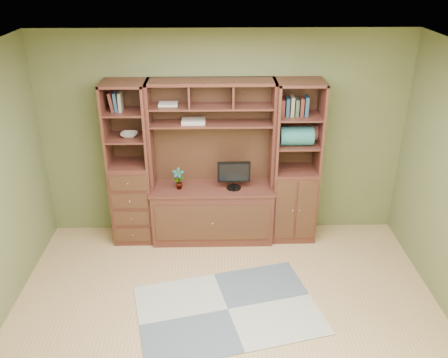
{
  "coord_description": "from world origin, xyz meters",
  "views": [
    {
      "loc": [
        -0.11,
        -3.52,
        3.38
      ],
      "look_at": [
        -0.01,
        1.2,
        1.1
      ],
      "focal_mm": 38.0,
      "sensor_mm": 36.0,
      "label": 1
    }
  ],
  "objects_px": {
    "center_hutch": "(212,166)",
    "monitor": "(234,170)",
    "left_tower": "(130,165)",
    "right_tower": "(296,163)"
  },
  "relations": [
    {
      "from": "monitor",
      "to": "center_hutch",
      "type": "bearing_deg",
      "value": 171.6
    },
    {
      "from": "left_tower",
      "to": "right_tower",
      "type": "xyz_separation_m",
      "value": [
        2.02,
        0.0,
        0.0
      ]
    },
    {
      "from": "left_tower",
      "to": "monitor",
      "type": "distance_m",
      "value": 1.27
    },
    {
      "from": "right_tower",
      "to": "monitor",
      "type": "bearing_deg",
      "value": -174.36
    },
    {
      "from": "center_hutch",
      "to": "monitor",
      "type": "height_order",
      "value": "center_hutch"
    },
    {
      "from": "center_hutch",
      "to": "right_tower",
      "type": "relative_size",
      "value": 1.0
    },
    {
      "from": "center_hutch",
      "to": "monitor",
      "type": "distance_m",
      "value": 0.27
    },
    {
      "from": "center_hutch",
      "to": "left_tower",
      "type": "bearing_deg",
      "value": 177.71
    },
    {
      "from": "right_tower",
      "to": "monitor",
      "type": "relative_size",
      "value": 4.18
    },
    {
      "from": "left_tower",
      "to": "right_tower",
      "type": "height_order",
      "value": "same"
    }
  ]
}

